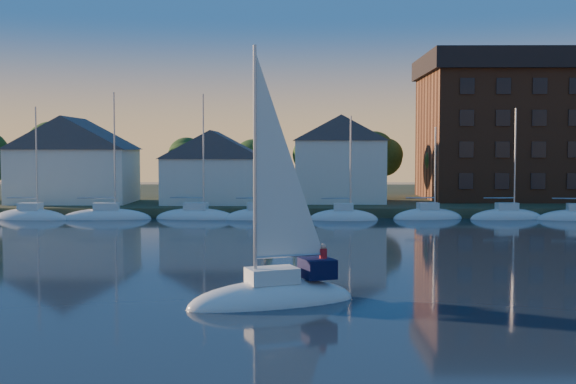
{
  "coord_description": "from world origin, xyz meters",
  "views": [
    {
      "loc": [
        3.04,
        -23.28,
        7.06
      ],
      "look_at": [
        2.57,
        22.0,
        4.36
      ],
      "focal_mm": 45.0,
      "sensor_mm": 36.0,
      "label": 1
    }
  ],
  "objects_px": {
    "clubhouse_west": "(74,159)",
    "clubhouse_east": "(339,158)",
    "condo_block": "(550,127)",
    "hero_sailboat": "(275,292)",
    "clubhouse_centre": "(214,166)"
  },
  "relations": [
    {
      "from": "clubhouse_east",
      "to": "hero_sailboat",
      "type": "relative_size",
      "value": 0.82
    },
    {
      "from": "clubhouse_centre",
      "to": "condo_block",
      "type": "xyz_separation_m",
      "value": [
        40.0,
        7.95,
        4.66
      ]
    },
    {
      "from": "clubhouse_west",
      "to": "clubhouse_east",
      "type": "xyz_separation_m",
      "value": [
        30.0,
        1.0,
        0.07
      ]
    },
    {
      "from": "clubhouse_centre",
      "to": "hero_sailboat",
      "type": "xyz_separation_m",
      "value": [
        8.11,
        -47.67,
        -4.58
      ]
    },
    {
      "from": "condo_block",
      "to": "clubhouse_west",
      "type": "bearing_deg",
      "value": -172.93
    },
    {
      "from": "clubhouse_east",
      "to": "condo_block",
      "type": "height_order",
      "value": "condo_block"
    },
    {
      "from": "clubhouse_west",
      "to": "hero_sailboat",
      "type": "distance_m",
      "value": 54.58
    },
    {
      "from": "hero_sailboat",
      "to": "condo_block",
      "type": "bearing_deg",
      "value": -141.77
    },
    {
      "from": "clubhouse_east",
      "to": "condo_block",
      "type": "bearing_deg",
      "value": 12.89
    },
    {
      "from": "clubhouse_west",
      "to": "hero_sailboat",
      "type": "bearing_deg",
      "value": -63.65
    },
    {
      "from": "clubhouse_west",
      "to": "condo_block",
      "type": "distance_m",
      "value": 56.56
    },
    {
      "from": "condo_block",
      "to": "hero_sailboat",
      "type": "distance_m",
      "value": 64.77
    },
    {
      "from": "clubhouse_west",
      "to": "clubhouse_east",
      "type": "distance_m",
      "value": 30.02
    },
    {
      "from": "clubhouse_west",
      "to": "clubhouse_centre",
      "type": "relative_size",
      "value": 1.18
    },
    {
      "from": "clubhouse_west",
      "to": "clubhouse_centre",
      "type": "distance_m",
      "value": 16.05
    }
  ]
}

